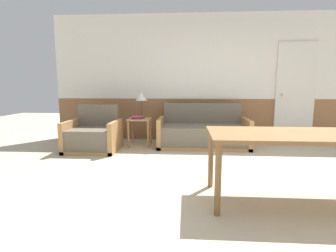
# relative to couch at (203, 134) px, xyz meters

# --- Properties ---
(ground_plane) EXTENTS (16.00, 16.00, 0.00)m
(ground_plane) POSITION_rel_couch_xyz_m (0.39, -2.00, -0.25)
(ground_plane) COLOR beige
(wall_back) EXTENTS (7.20, 0.06, 2.70)m
(wall_back) POSITION_rel_couch_xyz_m (0.39, 0.63, 1.10)
(wall_back) COLOR #8E603D
(wall_back) RESTS_ON ground_plane
(couch) EXTENTS (1.75, 0.87, 0.83)m
(couch) POSITION_rel_couch_xyz_m (0.00, 0.00, 0.00)
(couch) COLOR #B27F4C
(couch) RESTS_ON ground_plane
(armchair) EXTENTS (0.93, 0.80, 0.83)m
(armchair) POSITION_rel_couch_xyz_m (-2.05, -0.48, 0.00)
(armchair) COLOR #B27F4C
(armchair) RESTS_ON ground_plane
(side_table) EXTENTS (0.45, 0.45, 0.55)m
(side_table) POSITION_rel_couch_xyz_m (-1.26, -0.02, 0.19)
(side_table) COLOR #B27F4C
(side_table) RESTS_ON ground_plane
(table_lamp) EXTENTS (0.23, 0.23, 0.51)m
(table_lamp) POSITION_rel_couch_xyz_m (-1.23, 0.05, 0.70)
(table_lamp) COLOR #4C3823
(table_lamp) RESTS_ON side_table
(book_stack) EXTENTS (0.23, 0.17, 0.06)m
(book_stack) POSITION_rel_couch_xyz_m (-1.29, -0.10, 0.33)
(book_stack) COLOR #234799
(book_stack) RESTS_ON side_table
(dining_table) EXTENTS (1.83, 0.82, 0.72)m
(dining_table) POSITION_rel_couch_xyz_m (0.81, -2.49, 0.40)
(dining_table) COLOR olive
(dining_table) RESTS_ON ground_plane
(entry_door) EXTENTS (0.80, 0.09, 2.09)m
(entry_door) POSITION_rel_couch_xyz_m (1.95, 0.58, 0.79)
(entry_door) COLOR silver
(entry_door) RESTS_ON ground_plane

